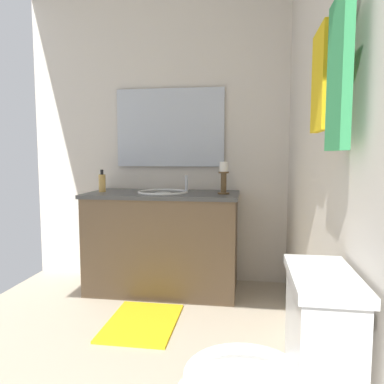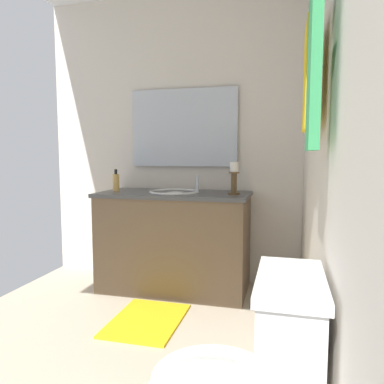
{
  "view_description": "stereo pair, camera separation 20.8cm",
  "coord_description": "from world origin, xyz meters",
  "px_view_note": "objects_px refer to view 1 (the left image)",
  "views": [
    {
      "loc": [
        1.82,
        0.78,
        1.09
      ],
      "look_at": [
        -0.2,
        0.47,
        0.89
      ],
      "focal_mm": 34.59,
      "sensor_mm": 36.0,
      "label": 1
    },
    {
      "loc": [
        1.78,
        0.98,
        1.09
      ],
      "look_at": [
        -0.2,
        0.47,
        0.89
      ],
      "focal_mm": 34.59,
      "sensor_mm": 36.0,
      "label": 2
    }
  ],
  "objects_px": {
    "towel_near_vanity": "(321,81)",
    "towel_center": "(339,74)",
    "vanity_cabinet": "(163,241)",
    "soap_bottle": "(102,183)",
    "towel_bar": "(336,19)",
    "sink_basin": "(163,197)",
    "bath_mat": "(142,322)",
    "candle_holder_tall": "(224,177)",
    "mirror": "(170,128)"
  },
  "relations": [
    {
      "from": "sink_basin",
      "to": "soap_bottle",
      "type": "height_order",
      "value": "soap_bottle"
    },
    {
      "from": "towel_bar",
      "to": "towel_center",
      "type": "distance_m",
      "value": 0.26
    },
    {
      "from": "sink_basin",
      "to": "bath_mat",
      "type": "bearing_deg",
      "value": -0.09
    },
    {
      "from": "mirror",
      "to": "towel_bar",
      "type": "bearing_deg",
      "value": 28.66
    },
    {
      "from": "towel_near_vanity",
      "to": "candle_holder_tall",
      "type": "bearing_deg",
      "value": -160.5
    },
    {
      "from": "mirror",
      "to": "soap_bottle",
      "type": "relative_size",
      "value": 5.17
    },
    {
      "from": "soap_bottle",
      "to": "vanity_cabinet",
      "type": "bearing_deg",
      "value": 91.41
    },
    {
      "from": "towel_bar",
      "to": "mirror",
      "type": "bearing_deg",
      "value": -151.34
    },
    {
      "from": "towel_near_vanity",
      "to": "sink_basin",
      "type": "bearing_deg",
      "value": -144.61
    },
    {
      "from": "sink_basin",
      "to": "towel_center",
      "type": "distance_m",
      "value": 1.97
    },
    {
      "from": "towel_bar",
      "to": "bath_mat",
      "type": "distance_m",
      "value": 2.01
    },
    {
      "from": "sink_basin",
      "to": "soap_bottle",
      "type": "bearing_deg",
      "value": -88.6
    },
    {
      "from": "towel_bar",
      "to": "towel_center",
      "type": "height_order",
      "value": "towel_center"
    },
    {
      "from": "soap_bottle",
      "to": "towel_bar",
      "type": "xyz_separation_m",
      "value": [
        1.46,
        1.46,
        0.69
      ]
    },
    {
      "from": "vanity_cabinet",
      "to": "soap_bottle",
      "type": "xyz_separation_m",
      "value": [
        0.01,
        -0.5,
        0.47
      ]
    },
    {
      "from": "vanity_cabinet",
      "to": "towel_bar",
      "type": "bearing_deg",
      "value": 33.04
    },
    {
      "from": "candle_holder_tall",
      "to": "bath_mat",
      "type": "bearing_deg",
      "value": -39.22
    },
    {
      "from": "mirror",
      "to": "candle_holder_tall",
      "type": "bearing_deg",
      "value": 57.13
    },
    {
      "from": "towel_near_vanity",
      "to": "towel_center",
      "type": "relative_size",
      "value": 0.83
    },
    {
      "from": "towel_near_vanity",
      "to": "bath_mat",
      "type": "distance_m",
      "value": 1.8
    },
    {
      "from": "sink_basin",
      "to": "towel_center",
      "type": "bearing_deg",
      "value": 30.04
    },
    {
      "from": "sink_basin",
      "to": "bath_mat",
      "type": "distance_m",
      "value": 0.97
    },
    {
      "from": "vanity_cabinet",
      "to": "sink_basin",
      "type": "height_order",
      "value": "sink_basin"
    },
    {
      "from": "soap_bottle",
      "to": "towel_near_vanity",
      "type": "distance_m",
      "value": 2.01
    },
    {
      "from": "soap_bottle",
      "to": "towel_center",
      "type": "relative_size",
      "value": 0.38
    },
    {
      "from": "towel_bar",
      "to": "towel_center",
      "type": "relative_size",
      "value": 1.29
    },
    {
      "from": "mirror",
      "to": "soap_bottle",
      "type": "bearing_deg",
      "value": -59.73
    },
    {
      "from": "soap_bottle",
      "to": "towel_bar",
      "type": "relative_size",
      "value": 0.3
    },
    {
      "from": "mirror",
      "to": "towel_near_vanity",
      "type": "bearing_deg",
      "value": 30.41
    },
    {
      "from": "sink_basin",
      "to": "towel_bar",
      "type": "height_order",
      "value": "towel_bar"
    },
    {
      "from": "towel_center",
      "to": "vanity_cabinet",
      "type": "bearing_deg",
      "value": -149.94
    },
    {
      "from": "vanity_cabinet",
      "to": "towel_center",
      "type": "bearing_deg",
      "value": 30.06
    },
    {
      "from": "vanity_cabinet",
      "to": "towel_center",
      "type": "relative_size",
      "value": 2.57
    },
    {
      "from": "vanity_cabinet",
      "to": "towel_near_vanity",
      "type": "xyz_separation_m",
      "value": [
        1.32,
        0.94,
        0.98
      ]
    },
    {
      "from": "soap_bottle",
      "to": "bath_mat",
      "type": "bearing_deg",
      "value": 39.27
    },
    {
      "from": "candle_holder_tall",
      "to": "mirror",
      "type": "bearing_deg",
      "value": -122.87
    },
    {
      "from": "vanity_cabinet",
      "to": "towel_center",
      "type": "xyz_separation_m",
      "value": [
        1.63,
        0.94,
        0.94
      ]
    },
    {
      "from": "towel_near_vanity",
      "to": "bath_mat",
      "type": "relative_size",
      "value": 0.65
    },
    {
      "from": "vanity_cabinet",
      "to": "towel_near_vanity",
      "type": "distance_m",
      "value": 1.9
    },
    {
      "from": "sink_basin",
      "to": "towel_near_vanity",
      "type": "relative_size",
      "value": 1.03
    },
    {
      "from": "towel_near_vanity",
      "to": "towel_center",
      "type": "xyz_separation_m",
      "value": [
        0.3,
        0.0,
        -0.04
      ]
    },
    {
      "from": "towel_center",
      "to": "sink_basin",
      "type": "bearing_deg",
      "value": -149.96
    },
    {
      "from": "sink_basin",
      "to": "towel_near_vanity",
      "type": "bearing_deg",
      "value": 35.39
    },
    {
      "from": "vanity_cabinet",
      "to": "candle_holder_tall",
      "type": "xyz_separation_m",
      "value": [
        0.03,
        0.48,
        0.52
      ]
    },
    {
      "from": "vanity_cabinet",
      "to": "bath_mat",
      "type": "relative_size",
      "value": 2.01
    },
    {
      "from": "vanity_cabinet",
      "to": "towel_near_vanity",
      "type": "bearing_deg",
      "value": 35.42
    },
    {
      "from": "vanity_cabinet",
      "to": "candle_holder_tall",
      "type": "relative_size",
      "value": 4.92
    },
    {
      "from": "mirror",
      "to": "towel_near_vanity",
      "type": "height_order",
      "value": "mirror"
    },
    {
      "from": "sink_basin",
      "to": "towel_center",
      "type": "xyz_separation_m",
      "value": [
        1.63,
        0.94,
        0.58
      ]
    },
    {
      "from": "towel_bar",
      "to": "towel_center",
      "type": "bearing_deg",
      "value": -6.79
    }
  ]
}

